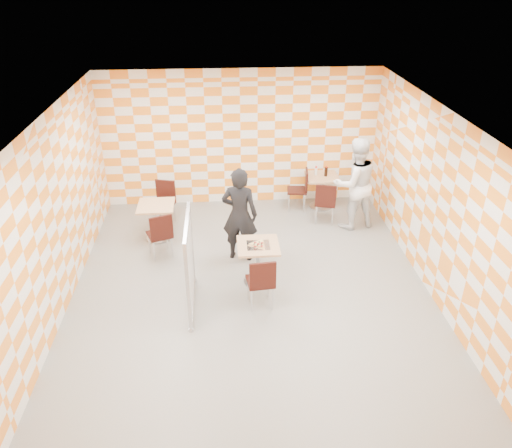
{
  "coord_description": "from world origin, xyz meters",
  "views": [
    {
      "loc": [
        -0.42,
        -6.96,
        5.02
      ],
      "look_at": [
        0.1,
        0.2,
        1.15
      ],
      "focal_mm": 35.0,
      "sensor_mm": 36.0,
      "label": 1
    }
  ],
  "objects_px": {
    "chair_empty_near": "(161,232)",
    "sport_bottle": "(316,171)",
    "man_dark": "(240,215)",
    "man_white": "(355,184)",
    "main_table": "(258,257)",
    "partition": "(190,264)",
    "chair_second_side": "(301,187)",
    "chair_empty_far": "(164,199)",
    "empty_table": "(157,216)",
    "chair_second_front": "(326,200)",
    "soda_bottle": "(326,172)",
    "chair_main_front": "(261,280)",
    "second_table": "(322,186)"
  },
  "relations": [
    {
      "from": "chair_second_side",
      "to": "sport_bottle",
      "type": "distance_m",
      "value": 0.47
    },
    {
      "from": "chair_empty_far",
      "to": "chair_second_side",
      "type": "bearing_deg",
      "value": 8.28
    },
    {
      "from": "chair_second_front",
      "to": "man_white",
      "type": "xyz_separation_m",
      "value": [
        0.54,
        -0.13,
        0.42
      ]
    },
    {
      "from": "chair_second_side",
      "to": "man_white",
      "type": "distance_m",
      "value": 1.34
    },
    {
      "from": "empty_table",
      "to": "man_white",
      "type": "bearing_deg",
      "value": 3.72
    },
    {
      "from": "chair_main_front",
      "to": "man_white",
      "type": "xyz_separation_m",
      "value": [
        2.11,
        2.65,
        0.42
      ]
    },
    {
      "from": "chair_empty_far",
      "to": "man_dark",
      "type": "bearing_deg",
      "value": -45.1
    },
    {
      "from": "main_table",
      "to": "chair_second_side",
      "type": "height_order",
      "value": "chair_second_side"
    },
    {
      "from": "partition",
      "to": "man_dark",
      "type": "xyz_separation_m",
      "value": [
        0.84,
        1.41,
        0.11
      ]
    },
    {
      "from": "main_table",
      "to": "man_dark",
      "type": "height_order",
      "value": "man_dark"
    },
    {
      "from": "partition",
      "to": "man_white",
      "type": "bearing_deg",
      "value": 37.81
    },
    {
      "from": "sport_bottle",
      "to": "man_white",
      "type": "bearing_deg",
      "value": -59.43
    },
    {
      "from": "chair_second_front",
      "to": "soda_bottle",
      "type": "distance_m",
      "value": 0.87
    },
    {
      "from": "chair_second_front",
      "to": "soda_bottle",
      "type": "relative_size",
      "value": 4.02
    },
    {
      "from": "chair_second_side",
      "to": "chair_empty_near",
      "type": "bearing_deg",
      "value": -147.31
    },
    {
      "from": "chair_second_side",
      "to": "sport_bottle",
      "type": "height_order",
      "value": "sport_bottle"
    },
    {
      "from": "chair_empty_far",
      "to": "empty_table",
      "type": "bearing_deg",
      "value": -97.45
    },
    {
      "from": "man_white",
      "to": "sport_bottle",
      "type": "relative_size",
      "value": 9.6
    },
    {
      "from": "second_table",
      "to": "soda_bottle",
      "type": "height_order",
      "value": "soda_bottle"
    },
    {
      "from": "main_table",
      "to": "chair_empty_far",
      "type": "distance_m",
      "value": 2.95
    },
    {
      "from": "chair_empty_far",
      "to": "soda_bottle",
      "type": "bearing_deg",
      "value": 8.08
    },
    {
      "from": "chair_second_front",
      "to": "man_dark",
      "type": "distance_m",
      "value": 2.23
    },
    {
      "from": "chair_empty_near",
      "to": "man_white",
      "type": "bearing_deg",
      "value": 14.6
    },
    {
      "from": "chair_second_side",
      "to": "man_white",
      "type": "bearing_deg",
      "value": -42.49
    },
    {
      "from": "main_table",
      "to": "empty_table",
      "type": "distance_m",
      "value": 2.5
    },
    {
      "from": "chair_main_front",
      "to": "chair_empty_far",
      "type": "height_order",
      "value": "same"
    },
    {
      "from": "chair_main_front",
      "to": "partition",
      "type": "height_order",
      "value": "partition"
    },
    {
      "from": "chair_empty_near",
      "to": "sport_bottle",
      "type": "height_order",
      "value": "sport_bottle"
    },
    {
      "from": "partition",
      "to": "soda_bottle",
      "type": "height_order",
      "value": "partition"
    },
    {
      "from": "chair_empty_near",
      "to": "sport_bottle",
      "type": "bearing_deg",
      "value": 31.94
    },
    {
      "from": "partition",
      "to": "second_table",
      "type": "bearing_deg",
      "value": 51.25
    },
    {
      "from": "empty_table",
      "to": "chair_empty_near",
      "type": "relative_size",
      "value": 0.81
    },
    {
      "from": "main_table",
      "to": "partition",
      "type": "height_order",
      "value": "partition"
    },
    {
      "from": "chair_second_side",
      "to": "chair_empty_near",
      "type": "xyz_separation_m",
      "value": [
        -2.89,
        -1.86,
        0.0
      ]
    },
    {
      "from": "soda_bottle",
      "to": "chair_second_side",
      "type": "bearing_deg",
      "value": -173.02
    },
    {
      "from": "man_dark",
      "to": "man_white",
      "type": "bearing_deg",
      "value": -141.53
    },
    {
      "from": "chair_empty_far",
      "to": "sport_bottle",
      "type": "relative_size",
      "value": 4.62
    },
    {
      "from": "chair_second_side",
      "to": "chair_empty_near",
      "type": "height_order",
      "value": "same"
    },
    {
      "from": "chair_main_front",
      "to": "chair_second_front",
      "type": "height_order",
      "value": "same"
    },
    {
      "from": "main_table",
      "to": "partition",
      "type": "bearing_deg",
      "value": -152.57
    },
    {
      "from": "chair_empty_near",
      "to": "partition",
      "type": "height_order",
      "value": "partition"
    },
    {
      "from": "chair_empty_near",
      "to": "chair_empty_far",
      "type": "relative_size",
      "value": 1.0
    },
    {
      "from": "chair_second_front",
      "to": "chair_empty_far",
      "type": "xyz_separation_m",
      "value": [
        -3.34,
        0.3,
        0.0
      ]
    },
    {
      "from": "man_dark",
      "to": "man_white",
      "type": "xyz_separation_m",
      "value": [
        2.38,
        1.09,
        0.06
      ]
    },
    {
      "from": "main_table",
      "to": "chair_empty_far",
      "type": "bearing_deg",
      "value": 127.22
    },
    {
      "from": "main_table",
      "to": "chair_main_front",
      "type": "relative_size",
      "value": 0.81
    },
    {
      "from": "empty_table",
      "to": "partition",
      "type": "relative_size",
      "value": 0.48
    },
    {
      "from": "chair_second_side",
      "to": "partition",
      "type": "relative_size",
      "value": 0.6
    },
    {
      "from": "main_table",
      "to": "chair_empty_near",
      "type": "distance_m",
      "value": 1.96
    },
    {
      "from": "chair_empty_far",
      "to": "man_dark",
      "type": "height_order",
      "value": "man_dark"
    }
  ]
}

